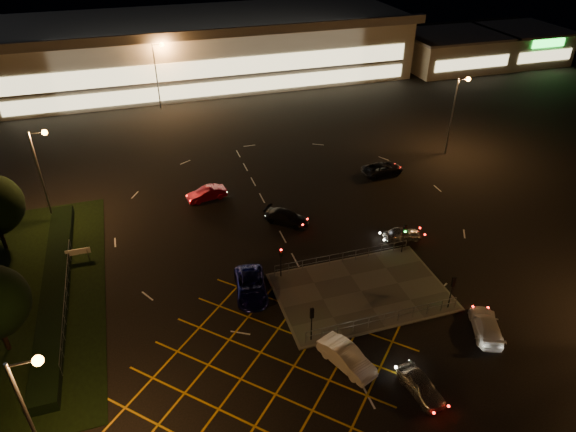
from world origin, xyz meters
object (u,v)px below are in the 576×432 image
object	(u,v)px
signal_se	(452,286)
car_approach_white	(486,326)
car_near_silver	(421,386)
car_queue_white	(347,357)
car_east_grey	(382,169)
car_far_dkgrey	(286,217)
car_left_blue	(251,286)
car_right_silver	(402,234)
signal_nw	(281,256)
signal_ne	(404,233)
car_circ_red	(207,194)
signal_sw	(312,318)

from	to	relation	value
signal_se	car_approach_white	distance (m)	3.87
car_near_silver	car_queue_white	distance (m)	5.45
signal_se	car_east_grey	bearing A→B (deg)	-103.25
car_far_dkgrey	car_approach_white	xyz separation A→B (m)	(10.15, -19.57, 0.01)
signal_se	car_queue_white	world-z (taller)	signal_se
car_far_dkgrey	car_left_blue	bearing A→B (deg)	-169.91
car_left_blue	car_right_silver	distance (m)	16.50
car_queue_white	car_approach_white	xyz separation A→B (m)	(11.63, -0.25, -0.08)
signal_se	car_far_dkgrey	distance (m)	18.66
signal_nw	signal_se	bearing A→B (deg)	-33.65
signal_ne	car_right_silver	distance (m)	2.89
car_far_dkgrey	car_circ_red	distance (m)	10.10
car_circ_red	car_east_grey	world-z (taller)	car_circ_red
signal_sw	car_approach_white	bearing A→B (deg)	166.21
car_right_silver	car_approach_white	world-z (taller)	car_approach_white
signal_nw	car_circ_red	size ratio (longest dim) A/B	0.72
car_left_blue	car_circ_red	distance (m)	16.90
signal_se	car_queue_white	distance (m)	10.91
signal_sw	car_far_dkgrey	xyz separation A→B (m)	(3.11, 16.32, -1.68)
car_circ_red	car_approach_white	xyz separation A→B (m)	(17.18, -26.82, -0.03)
signal_nw	car_right_silver	xyz separation A→B (m)	(13.10, 2.04, -1.73)
signal_nw	car_queue_white	distance (m)	11.23
signal_sw	signal_se	world-z (taller)	same
signal_nw	car_queue_white	xyz separation A→B (m)	(1.63, -10.99, -1.59)
car_left_blue	car_circ_red	xyz separation A→B (m)	(-0.86, 16.88, -0.05)
signal_sw	car_east_grey	world-z (taller)	signal_sw
car_queue_white	car_far_dkgrey	distance (m)	19.38
car_far_dkgrey	car_approach_white	bearing A→B (deg)	-109.84
car_near_silver	car_east_grey	size ratio (longest dim) A/B	0.79
signal_ne	car_east_grey	world-z (taller)	signal_ne
signal_sw	signal_nw	world-z (taller)	same
signal_sw	signal_se	size ratio (longest dim) A/B	1.00
car_queue_white	car_approach_white	bearing A→B (deg)	-23.75
car_right_silver	car_east_grey	size ratio (longest dim) A/B	0.73
car_far_dkgrey	car_east_grey	size ratio (longest dim) A/B	0.93
car_far_dkgrey	car_east_grey	world-z (taller)	car_east_grey
car_near_silver	signal_se	bearing A→B (deg)	38.91
car_left_blue	signal_sw	bearing A→B (deg)	-57.28
signal_se	car_approach_white	bearing A→B (deg)	111.17
signal_se	car_approach_white	size ratio (longest dim) A/B	0.66
signal_se	car_circ_red	size ratio (longest dim) A/B	0.72
signal_sw	car_left_blue	bearing A→B (deg)	-65.42
car_far_dkgrey	car_approach_white	world-z (taller)	car_approach_white
car_left_blue	car_approach_white	bearing A→B (deg)	-23.21
signal_ne	car_queue_white	xyz separation A→B (m)	(-10.37, -10.99, -1.59)
car_circ_red	car_east_grey	xyz separation A→B (m)	(21.38, -0.36, -0.01)
car_circ_red	car_left_blue	bearing A→B (deg)	-7.10
car_right_silver	car_left_blue	bearing A→B (deg)	108.06
signal_sw	car_queue_white	xyz separation A→B (m)	(1.63, -3.01, -1.59)
car_east_grey	signal_se	bearing A→B (deg)	162.36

